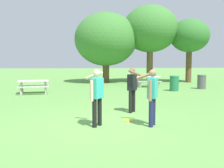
% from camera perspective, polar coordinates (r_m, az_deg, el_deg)
% --- Properties ---
extents(ground_plane, '(120.00, 120.00, 0.00)m').
position_cam_1_polar(ground_plane, '(7.56, -2.23, -9.11)').
color(ground_plane, '#609947').
extents(person_thrower, '(0.52, 0.83, 1.64)m').
position_cam_1_polar(person_thrower, '(7.10, -3.56, -2.14)').
color(person_thrower, black).
rests_on(person_thrower, ground).
extents(person_catcher, '(0.52, 0.83, 1.64)m').
position_cam_1_polar(person_catcher, '(9.06, 4.72, -0.54)').
color(person_catcher, black).
rests_on(person_catcher, ground).
extents(person_bystander, '(0.57, 0.81, 1.64)m').
position_cam_1_polar(person_bystander, '(7.22, 9.18, -2.08)').
color(person_bystander, '#1E234C').
rests_on(person_bystander, ground).
extents(frisbee, '(0.29, 0.29, 0.03)m').
position_cam_1_polar(frisbee, '(7.91, 3.66, -8.36)').
color(frisbee, yellow).
rests_on(frisbee, ground).
extents(picnic_table_near, '(1.91, 1.67, 0.77)m').
position_cam_1_polar(picnic_table_near, '(15.02, -17.59, 0.01)').
color(picnic_table_near, beige).
rests_on(picnic_table_near, ground).
extents(picnic_table_far, '(1.71, 1.44, 0.77)m').
position_cam_1_polar(picnic_table_far, '(18.30, 8.27, 1.10)').
color(picnic_table_far, beige).
rests_on(picnic_table_far, ground).
extents(trash_can_beside_table, '(0.59, 0.59, 0.96)m').
position_cam_1_polar(trash_can_beside_table, '(16.13, 14.11, 0.16)').
color(trash_can_beside_table, '#237047').
rests_on(trash_can_beside_table, ground).
extents(trash_can_further_along, '(0.59, 0.59, 0.96)m').
position_cam_1_polar(trash_can_further_along, '(17.87, 19.91, 0.48)').
color(trash_can_further_along, '#515156').
rests_on(trash_can_further_along, ground).
extents(tree_tall_left, '(5.45, 5.45, 6.10)m').
position_cam_1_polar(tree_tall_left, '(22.00, -1.42, 10.21)').
color(tree_tall_left, brown).
rests_on(tree_tall_left, ground).
extents(tree_broad_center, '(4.86, 4.86, 6.79)m').
position_cam_1_polar(tree_broad_center, '(22.72, 8.78, 12.33)').
color(tree_broad_center, brown).
rests_on(tree_broad_center, ground).
extents(tree_far_right, '(3.42, 3.42, 5.56)m').
position_cam_1_polar(tree_far_right, '(23.14, 17.39, 10.44)').
color(tree_far_right, brown).
rests_on(tree_far_right, ground).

